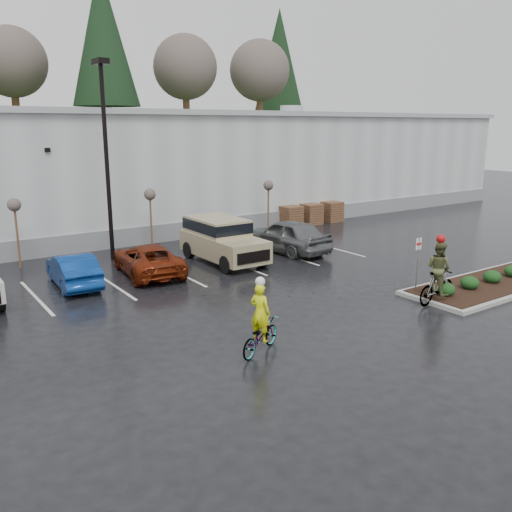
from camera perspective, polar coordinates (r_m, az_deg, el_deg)
ground at (r=19.18m, az=9.65°, el=-5.94°), size 120.00×120.00×0.00m
warehouse at (r=37.18m, az=-14.71°, el=9.02°), size 60.50×15.50×7.20m
wooded_ridge at (r=59.31m, az=-22.53°, el=9.37°), size 80.00×25.00×6.00m
lamppost at (r=26.33m, az=-15.57°, el=11.68°), size 0.50×1.00×9.22m
sapling_west at (r=26.51m, az=-24.08°, el=4.57°), size 0.60×0.60×3.20m
sapling_mid at (r=28.41m, az=-11.10°, el=6.04°), size 0.60×0.60×3.20m
sapling_east at (r=32.13m, az=1.31°, el=7.14°), size 0.60×0.60×3.20m
pallet_stack_a at (r=34.70m, az=3.67°, el=4.18°), size 1.20×1.20×1.35m
pallet_stack_b at (r=35.77m, az=5.81°, el=4.42°), size 1.20×1.20×1.35m
pallet_stack_c at (r=36.95m, az=7.95°, el=4.66°), size 1.20×1.20×1.35m
curb_island at (r=23.88m, az=23.53°, el=-2.80°), size 8.00×3.00×0.15m
mulch_bed at (r=23.85m, az=23.55°, el=-2.58°), size 7.60×2.60×0.04m
shrub_a at (r=21.36m, az=19.32°, el=-3.33°), size 0.70×0.70×0.52m
shrub_b at (r=22.56m, az=21.58°, el=-2.64°), size 0.70×0.70×0.52m
shrub_c at (r=23.79m, az=23.61°, el=-2.02°), size 0.70×0.70×0.52m
fire_lane_sign at (r=21.65m, az=16.66°, el=-0.18°), size 0.30×0.05×2.20m
car_blue at (r=23.05m, az=-18.70°, el=-1.38°), size 1.69×4.19×1.35m
car_red at (r=24.03m, az=-11.31°, el=-0.34°), size 2.84×5.06×1.34m
suv_tan at (r=25.61m, az=-3.43°, el=1.60°), size 2.20×5.10×2.06m
car_grey at (r=27.74m, az=3.28°, el=2.18°), size 2.46×5.20×1.72m
cyclist_hivis at (r=15.55m, az=0.43°, el=-7.72°), size 1.96×1.37×2.25m
cyclist_olive at (r=20.76m, az=18.57°, el=-2.29°), size 2.01×0.98×2.56m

